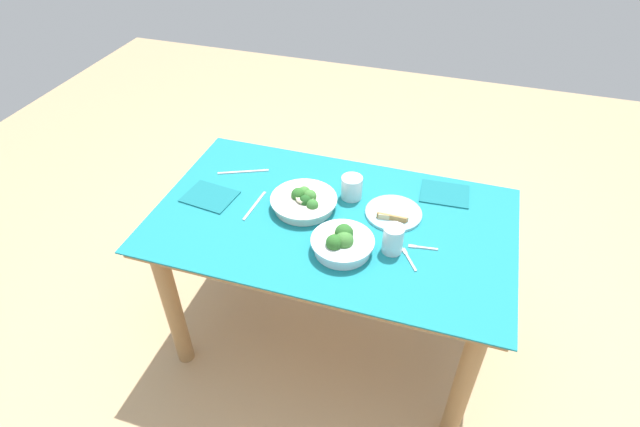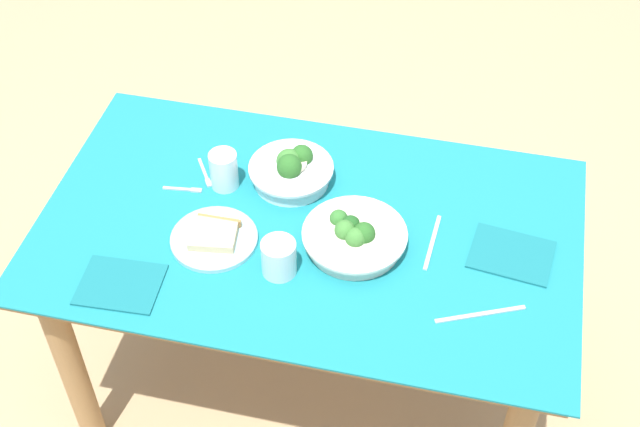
% 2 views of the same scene
% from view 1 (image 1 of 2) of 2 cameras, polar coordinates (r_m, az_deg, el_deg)
% --- Properties ---
extents(ground_plane, '(6.00, 6.00, 0.00)m').
position_cam_1_polar(ground_plane, '(2.41, 1.12, -13.56)').
color(ground_plane, tan).
extents(dining_table, '(1.35, 0.80, 0.71)m').
position_cam_1_polar(dining_table, '(1.97, 1.33, -3.27)').
color(dining_table, '#197A84').
rests_on(dining_table, ground_plane).
extents(broccoli_bowl_far, '(0.26, 0.26, 0.08)m').
position_cam_1_polar(broccoli_bowl_far, '(1.93, -1.81, 1.39)').
color(broccoli_bowl_far, silver).
rests_on(broccoli_bowl_far, dining_table).
extents(broccoli_bowl_near, '(0.22, 0.22, 0.10)m').
position_cam_1_polar(broccoli_bowl_near, '(1.74, 2.53, -3.35)').
color(broccoli_bowl_near, white).
rests_on(broccoli_bowl_near, dining_table).
extents(bread_side_plate, '(0.22, 0.22, 0.03)m').
position_cam_1_polar(bread_side_plate, '(1.92, 8.35, 0.14)').
color(bread_side_plate, '#99C6D1').
rests_on(bread_side_plate, dining_table).
extents(water_glass_center, '(0.07, 0.07, 0.10)m').
position_cam_1_polar(water_glass_center, '(1.75, 8.28, -2.91)').
color(water_glass_center, silver).
rests_on(water_glass_center, dining_table).
extents(water_glass_side, '(0.08, 0.08, 0.09)m').
position_cam_1_polar(water_glass_side, '(1.97, 3.62, 2.98)').
color(water_glass_side, silver).
rests_on(water_glass_side, dining_table).
extents(fork_by_far_bowl, '(0.10, 0.02, 0.00)m').
position_cam_1_polar(fork_by_far_bowl, '(1.81, 11.45, -3.80)').
color(fork_by_far_bowl, '#B7B7BC').
rests_on(fork_by_far_bowl, dining_table).
extents(fork_by_near_bowl, '(0.07, 0.10, 0.00)m').
position_cam_1_polar(fork_by_near_bowl, '(1.76, 10.03, -5.04)').
color(fork_by_near_bowl, '#B7B7BC').
rests_on(fork_by_near_bowl, dining_table).
extents(table_knife_left, '(0.02, 0.18, 0.00)m').
position_cam_1_polar(table_knife_left, '(1.97, -7.43, 0.91)').
color(table_knife_left, '#B7B7BC').
rests_on(table_knife_left, dining_table).
extents(table_knife_right, '(0.20, 0.10, 0.00)m').
position_cam_1_polar(table_knife_right, '(2.16, -8.71, 4.71)').
color(table_knife_right, '#B7B7BC').
rests_on(table_knife_right, dining_table).
extents(napkin_folded_upper, '(0.21, 0.17, 0.01)m').
position_cam_1_polar(napkin_folded_upper, '(2.04, -12.40, 1.89)').
color(napkin_folded_upper, '#156870').
rests_on(napkin_folded_upper, dining_table).
extents(napkin_folded_lower, '(0.20, 0.16, 0.01)m').
position_cam_1_polar(napkin_folded_lower, '(2.07, 13.97, 2.20)').
color(napkin_folded_lower, '#156870').
rests_on(napkin_folded_lower, dining_table).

